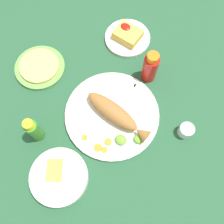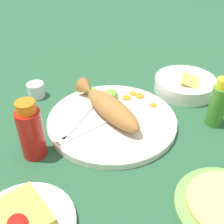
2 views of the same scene
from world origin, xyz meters
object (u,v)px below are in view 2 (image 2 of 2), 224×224
at_px(hot_sauce_bottle_green, 51,77).
at_px(fried_fish, 118,108).
at_px(fork_near, 80,124).
at_px(fork_far, 80,115).
at_px(main_plate, 112,121).
at_px(tortilla_plate, 184,215).
at_px(side_plate_fries, 138,79).
at_px(salt_cup, 196,102).
at_px(hot_sauce_bottle_red, 217,100).

bearing_deg(hot_sauce_bottle_green, fried_fish, 120.18).
xyz_separation_m(fork_near, fork_far, (-0.01, -0.04, 0.00)).
relative_size(main_plate, tortilla_plate, 1.75).
bearing_deg(side_plate_fries, fried_fish, 53.40).
distance_m(fried_fish, tortilla_plate, 0.35).
bearing_deg(fork_near, salt_cup, -168.22).
height_order(fork_far, salt_cup, salt_cup).
distance_m(fried_fish, fork_far, 0.11).
height_order(main_plate, side_plate_fries, main_plate).
bearing_deg(salt_cup, fried_fish, -2.03).
bearing_deg(tortilla_plate, fork_far, -77.30).
bearing_deg(salt_cup, tortilla_plate, 51.67).
xyz_separation_m(side_plate_fries, tortilla_plate, (0.19, 0.60, 0.00)).
relative_size(fork_far, tortilla_plate, 0.90).
bearing_deg(main_plate, tortilla_plate, 91.48).
distance_m(fork_far, hot_sauce_bottle_red, 0.39).
bearing_deg(fork_near, fried_fish, -168.01).
relative_size(fried_fish, salt_cup, 5.12).
relative_size(fried_fish, fork_near, 1.51).
bearing_deg(fried_fish, fork_far, -22.33).
distance_m(hot_sauce_bottle_red, hot_sauce_bottle_green, 0.52).
relative_size(fork_near, salt_cup, 3.40).
distance_m(main_plate, hot_sauce_bottle_red, 0.30).
relative_size(main_plate, fork_near, 1.97).
height_order(fork_near, hot_sauce_bottle_green, hot_sauce_bottle_green).
bearing_deg(fork_near, tortilla_plate, 119.72).
height_order(fried_fish, salt_cup, fried_fish).
distance_m(fork_near, side_plate_fries, 0.38).
height_order(fork_near, fork_far, same).
height_order(hot_sauce_bottle_red, salt_cup, hot_sauce_bottle_red).
bearing_deg(salt_cup, hot_sauce_bottle_green, -31.97).
bearing_deg(fried_fish, hot_sauce_bottle_green, -56.25).
relative_size(fried_fish, side_plate_fries, 1.41).
distance_m(fork_far, salt_cup, 0.36).
xyz_separation_m(fried_fish, side_plate_fries, (-0.18, -0.24, -0.04)).
xyz_separation_m(fork_near, tortilla_plate, (-0.10, 0.35, -0.01)).
distance_m(fork_far, tortilla_plate, 0.41).
distance_m(hot_sauce_bottle_red, salt_cup, 0.10).
xyz_separation_m(hot_sauce_bottle_green, salt_cup, (-0.40, 0.25, -0.05)).
xyz_separation_m(main_plate, fork_far, (0.08, -0.05, 0.01)).
bearing_deg(fork_far, fork_near, 75.87).
xyz_separation_m(fork_far, side_plate_fries, (-0.28, -0.20, -0.01)).
xyz_separation_m(fried_fish, fork_far, (0.10, -0.05, -0.03)).
bearing_deg(tortilla_plate, hot_sauce_bottle_red, -136.40).
bearing_deg(main_plate, side_plate_fries, -129.35).
bearing_deg(tortilla_plate, hot_sauce_bottle_green, -77.48).
xyz_separation_m(hot_sauce_bottle_green, tortilla_plate, (-0.13, 0.59, -0.06)).
height_order(fried_fish, side_plate_fries, fried_fish).
xyz_separation_m(fork_near, side_plate_fries, (-0.29, -0.24, -0.01)).
height_order(fork_far, side_plate_fries, fork_far).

